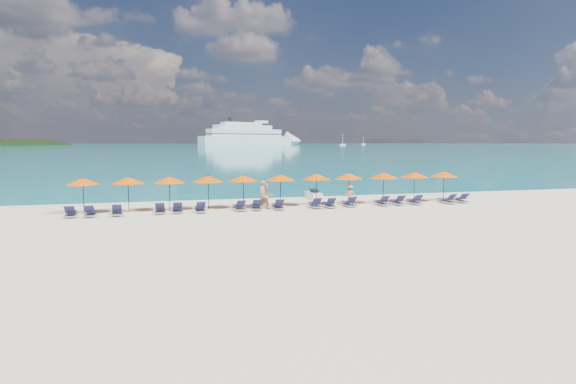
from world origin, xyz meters
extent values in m
plane|color=beige|center=(0.00, 0.00, 0.00)|extent=(1400.00, 1400.00, 0.00)
cube|color=#1FA9B2|center=(0.00, 660.00, 0.01)|extent=(1600.00, 1300.00, 0.01)
ellipsoid|color=black|center=(-150.00, 560.00, -35.00)|extent=(162.00, 126.00, 85.50)
cube|color=white|center=(88.44, 530.49, 5.14)|extent=(113.46, 56.55, 10.27)
cone|color=white|center=(152.46, 552.78, 5.14)|extent=(28.77, 28.77, 22.60)
cube|color=white|center=(86.50, 529.82, 14.38)|extent=(91.10, 46.21, 8.22)
cube|color=white|center=(84.56, 529.14, 20.54)|extent=(71.22, 37.58, 5.14)
cube|color=white|center=(82.62, 528.46, 24.65)|extent=(48.87, 27.24, 3.59)
cube|color=black|center=(86.50, 529.82, 12.84)|extent=(92.24, 46.78, 0.92)
cube|color=black|center=(86.50, 529.82, 16.43)|extent=(89.97, 45.65, 0.92)
cylinder|color=black|center=(69.23, 523.80, 28.76)|extent=(4.52, 4.52, 5.65)
cube|color=white|center=(188.28, 478.72, 0.87)|extent=(6.54, 2.18, 1.74)
cylinder|color=white|center=(188.28, 478.72, 6.54)|extent=(0.39, 0.39, 10.90)
cube|color=white|center=(251.97, 566.91, 0.76)|extent=(5.72, 1.91, 1.52)
cylinder|color=white|center=(251.97, 566.91, 5.72)|extent=(0.34, 0.34, 9.53)
cube|color=white|center=(3.56, 8.63, 0.26)|extent=(0.85, 2.13, 0.48)
cube|color=black|center=(3.57, 8.45, 0.61)|extent=(0.46, 0.89, 0.31)
cylinder|color=black|center=(3.55, 9.16, 0.75)|extent=(0.48, 0.07, 0.05)
imported|color=tan|center=(-1.33, 4.40, 0.94)|extent=(0.81, 0.72, 1.87)
imported|color=tan|center=(-1.26, 3.71, 0.87)|extent=(0.90, 0.58, 1.74)
imported|color=tan|center=(4.84, 4.26, 0.75)|extent=(1.07, 0.83, 1.50)
cylinder|color=black|center=(-12.71, 4.80, 1.10)|extent=(0.05, 0.05, 2.20)
cone|color=#EF5100|center=(-12.71, 4.80, 2.02)|extent=(2.10, 2.10, 0.42)
sphere|color=black|center=(-12.71, 4.80, 2.24)|extent=(0.08, 0.08, 0.08)
cylinder|color=black|center=(-10.05, 4.93, 1.10)|extent=(0.05, 0.05, 2.20)
cone|color=#EF5100|center=(-10.05, 4.93, 2.02)|extent=(2.10, 2.10, 0.42)
sphere|color=black|center=(-10.05, 4.93, 2.24)|extent=(0.08, 0.08, 0.08)
cylinder|color=black|center=(-7.50, 4.77, 1.10)|extent=(0.05, 0.05, 2.20)
cone|color=#EF5100|center=(-7.50, 4.77, 2.02)|extent=(2.10, 2.10, 0.42)
sphere|color=black|center=(-7.50, 4.77, 2.24)|extent=(0.08, 0.08, 0.08)
cylinder|color=black|center=(-4.99, 4.85, 1.10)|extent=(0.05, 0.05, 2.20)
cone|color=#EF5100|center=(-4.99, 4.85, 2.02)|extent=(2.10, 2.10, 0.42)
sphere|color=black|center=(-4.99, 4.85, 2.24)|extent=(0.08, 0.08, 0.08)
cylinder|color=black|center=(-2.64, 4.87, 1.10)|extent=(0.05, 0.05, 2.20)
cone|color=#EF5100|center=(-2.64, 4.87, 2.02)|extent=(2.10, 2.10, 0.42)
sphere|color=black|center=(-2.64, 4.87, 2.24)|extent=(0.08, 0.08, 0.08)
cylinder|color=black|center=(-0.02, 4.92, 1.10)|extent=(0.05, 0.05, 2.20)
cone|color=#EF5100|center=(-0.02, 4.92, 2.02)|extent=(2.10, 2.10, 0.42)
sphere|color=black|center=(-0.02, 4.92, 2.24)|extent=(0.08, 0.08, 0.08)
cylinder|color=black|center=(2.58, 4.95, 1.10)|extent=(0.05, 0.05, 2.20)
cone|color=#EF5100|center=(2.58, 4.95, 2.02)|extent=(2.10, 2.10, 0.42)
sphere|color=black|center=(2.58, 4.95, 2.24)|extent=(0.08, 0.08, 0.08)
cylinder|color=black|center=(5.01, 4.87, 1.10)|extent=(0.05, 0.05, 2.20)
cone|color=#EF5100|center=(5.01, 4.87, 2.02)|extent=(2.10, 2.10, 0.42)
sphere|color=black|center=(5.01, 4.87, 2.24)|extent=(0.08, 0.08, 0.08)
cylinder|color=black|center=(7.72, 4.88, 1.10)|extent=(0.05, 0.05, 2.20)
cone|color=#EF5100|center=(7.72, 4.88, 2.02)|extent=(2.10, 2.10, 0.42)
sphere|color=black|center=(7.72, 4.88, 2.24)|extent=(0.08, 0.08, 0.08)
cylinder|color=black|center=(10.26, 4.95, 1.10)|extent=(0.05, 0.05, 2.20)
cone|color=#EF5100|center=(10.26, 4.95, 2.02)|extent=(2.10, 2.10, 0.42)
sphere|color=black|center=(10.26, 4.95, 2.24)|extent=(0.08, 0.08, 0.08)
cylinder|color=black|center=(12.70, 4.86, 1.10)|extent=(0.05, 0.05, 2.20)
cone|color=#EF5100|center=(12.70, 4.86, 2.02)|extent=(2.10, 2.10, 0.42)
sphere|color=black|center=(12.70, 4.86, 2.24)|extent=(0.08, 0.08, 0.08)
cube|color=silver|center=(-13.25, 3.52, 0.14)|extent=(0.68, 1.72, 0.06)
cube|color=#1C1F46|center=(-13.26, 3.77, 0.30)|extent=(0.59, 1.12, 0.04)
cube|color=#1C1F46|center=(-13.23, 2.97, 0.55)|extent=(0.57, 0.55, 0.43)
cube|color=silver|center=(-12.13, 3.46, 0.14)|extent=(0.68, 1.72, 0.06)
cube|color=#1C1F46|center=(-12.12, 3.71, 0.30)|extent=(0.59, 1.12, 0.04)
cube|color=#1C1F46|center=(-12.15, 2.91, 0.55)|extent=(0.57, 0.55, 0.43)
cube|color=silver|center=(-10.65, 3.54, 0.14)|extent=(0.75, 1.74, 0.06)
cube|color=#1C1F46|center=(-10.67, 3.79, 0.30)|extent=(0.64, 1.14, 0.04)
cube|color=#1C1F46|center=(-10.61, 2.99, 0.55)|extent=(0.59, 0.58, 0.43)
cube|color=silver|center=(-8.10, 3.68, 0.14)|extent=(0.68, 1.72, 0.06)
cube|color=#1C1F46|center=(-8.09, 3.93, 0.30)|extent=(0.59, 1.12, 0.04)
cube|color=#1C1F46|center=(-8.12, 3.13, 0.55)|extent=(0.57, 0.56, 0.43)
cube|color=silver|center=(-7.04, 3.64, 0.14)|extent=(0.63, 1.70, 0.06)
cube|color=#1C1F46|center=(-7.04, 3.89, 0.30)|extent=(0.56, 1.10, 0.04)
cube|color=#1C1F46|center=(-7.05, 3.09, 0.55)|extent=(0.55, 0.54, 0.43)
cube|color=silver|center=(-5.65, 3.56, 0.14)|extent=(0.66, 1.71, 0.06)
cube|color=#1C1F46|center=(-5.66, 3.81, 0.30)|extent=(0.57, 1.11, 0.04)
cube|color=#1C1F46|center=(-5.64, 3.01, 0.55)|extent=(0.56, 0.55, 0.43)
cube|color=silver|center=(-3.14, 3.66, 0.14)|extent=(0.76, 1.75, 0.06)
cube|color=#1C1F46|center=(-3.16, 3.91, 0.30)|extent=(0.64, 1.14, 0.04)
cube|color=#1C1F46|center=(-3.09, 3.11, 0.55)|extent=(0.59, 0.58, 0.43)
cube|color=silver|center=(-1.97, 3.70, 0.14)|extent=(0.79, 1.75, 0.06)
cube|color=#1C1F46|center=(-1.95, 3.95, 0.30)|extent=(0.66, 1.15, 0.04)
cube|color=#1C1F46|center=(-2.03, 3.15, 0.55)|extent=(0.60, 0.59, 0.43)
cube|color=silver|center=(-0.54, 3.57, 0.14)|extent=(0.71, 1.73, 0.06)
cube|color=#1C1F46|center=(-0.53, 3.82, 0.30)|extent=(0.61, 1.13, 0.04)
cube|color=#1C1F46|center=(-0.57, 3.02, 0.55)|extent=(0.58, 0.56, 0.43)
cube|color=silver|center=(2.04, 3.63, 0.14)|extent=(0.68, 1.72, 0.06)
cube|color=#1C1F46|center=(2.04, 3.88, 0.30)|extent=(0.59, 1.12, 0.04)
cube|color=#1C1F46|center=(2.02, 3.08, 0.55)|extent=(0.57, 0.56, 0.43)
cube|color=silver|center=(3.02, 3.47, 0.14)|extent=(0.74, 1.74, 0.06)
cube|color=#1C1F46|center=(3.03, 3.72, 0.30)|extent=(0.62, 1.14, 0.04)
cube|color=#1C1F46|center=(2.98, 2.92, 0.55)|extent=(0.59, 0.57, 0.43)
cube|color=silver|center=(4.53, 3.64, 0.14)|extent=(0.66, 1.71, 0.06)
cube|color=#1C1F46|center=(4.52, 3.89, 0.30)|extent=(0.58, 1.11, 0.04)
cube|color=#1C1F46|center=(4.54, 3.09, 0.55)|extent=(0.56, 0.55, 0.43)
cube|color=silver|center=(6.98, 3.63, 0.14)|extent=(0.68, 1.72, 0.06)
cube|color=#1C1F46|center=(6.99, 3.88, 0.30)|extent=(0.59, 1.12, 0.04)
cube|color=#1C1F46|center=(6.96, 3.08, 0.55)|extent=(0.57, 0.56, 0.43)
cube|color=silver|center=(8.21, 3.62, 0.14)|extent=(0.72, 1.74, 0.06)
cube|color=#1C1F46|center=(8.22, 3.87, 0.30)|extent=(0.62, 1.13, 0.04)
cube|color=#1C1F46|center=(8.17, 3.07, 0.55)|extent=(0.58, 0.57, 0.43)
cube|color=silver|center=(9.52, 3.56, 0.14)|extent=(0.71, 1.73, 0.06)
cube|color=#1C1F46|center=(9.53, 3.81, 0.30)|extent=(0.61, 1.13, 0.04)
cube|color=#1C1F46|center=(9.49, 3.01, 0.55)|extent=(0.58, 0.57, 0.43)
cube|color=silver|center=(12.07, 3.41, 0.14)|extent=(0.71, 1.73, 0.06)
cube|color=#1C1F46|center=(12.05, 3.66, 0.30)|extent=(0.61, 1.13, 0.04)
cube|color=#1C1F46|center=(12.10, 2.87, 0.55)|extent=(0.58, 0.57, 0.43)
cube|color=silver|center=(13.29, 3.59, 0.14)|extent=(0.77, 1.75, 0.06)
cube|color=#1C1F46|center=(13.32, 3.83, 0.30)|extent=(0.65, 1.15, 0.04)
cube|color=#1C1F46|center=(13.24, 3.04, 0.55)|extent=(0.60, 0.59, 0.43)
camera|label=1|loc=(-7.94, -27.19, 4.50)|focal=30.00mm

